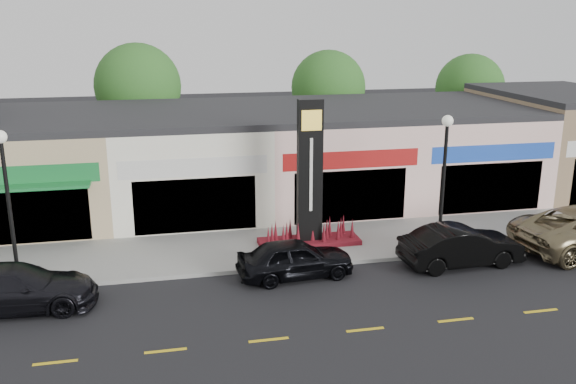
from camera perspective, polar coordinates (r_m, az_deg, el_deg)
The scene contains 17 objects.
ground at distance 21.19m, azimuth -3.27°, elevation -9.74°, with size 120.00×120.00×0.00m, color black.
sidewalk at distance 25.12m, azimuth -4.79°, elevation -5.37°, with size 52.00×4.30×0.15m, color gray.
curb at distance 23.05m, azimuth -4.07°, elevation -7.35°, with size 52.00×0.20×0.15m, color gray.
shop_beige at distance 31.64m, azimuth -22.06°, elevation 2.37°, with size 7.00×10.85×4.80m.
shop_cream at distance 31.15m, azimuth -9.30°, elevation 3.14°, with size 7.00×10.01×4.80m.
shop_pink_w at distance 32.21m, azimuth 3.25°, elevation 3.74°, with size 7.00×10.01×4.80m.
shop_pink_e at distance 34.67m, azimuth 14.53°, elevation 4.12°, with size 7.00×10.01×4.80m.
shop_tan at distance 38.23m, azimuth 24.04°, elevation 4.69°, with size 7.00×10.01×5.30m.
tree_rear_west at distance 38.63m, azimuth -13.86°, elevation 9.57°, with size 5.20×5.20×7.83m.
tree_rear_mid at distance 40.12m, azimuth 3.79°, elevation 9.72°, with size 4.80×4.80×7.29m.
tree_rear_east at distance 43.90m, azimuth 16.63°, elevation 9.30°, with size 4.60×4.60×6.94m.
lamp_west_near at distance 22.76m, azimuth -24.77°, elevation -0.06°, with size 0.44×0.44×5.47m.
lamp_east_near at distance 24.63m, azimuth 14.40°, elevation 2.04°, with size 0.44×0.44×5.47m.
pylon_sign at distance 24.79m, azimuth 2.03°, elevation -0.24°, with size 4.20×1.30×6.00m.
car_dark_sedan at distance 21.87m, azimuth -24.23°, elevation -8.20°, with size 5.19×2.11×1.51m, color black.
car_black_sedan at distance 22.39m, azimuth 0.68°, elevation -6.24°, with size 4.25×1.71×1.45m, color black.
car_black_conv at distance 24.35m, azimuth 15.91°, elevation -4.88°, with size 4.72×1.65×1.56m, color black.
Camera 1 is at (-2.77, -18.91, 9.14)m, focal length 38.00 mm.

